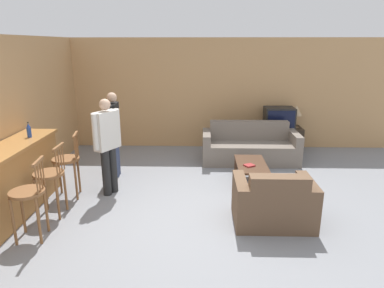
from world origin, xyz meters
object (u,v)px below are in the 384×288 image
(bar_chair_mid, at_px, (50,178))
(person_by_window, at_px, (114,130))
(table_lamp, at_px, (296,111))
(person_by_counter, at_px, (107,142))
(bottle, at_px, (29,130))
(bar_chair_near, at_px, (29,197))
(couch_far, at_px, (250,148))
(book_on_table, at_px, (249,165))
(coffee_table, at_px, (251,166))
(armchair_near, at_px, (274,204))
(bar_chair_far, at_px, (67,163))
(tv, at_px, (279,117))
(tv_unit, at_px, (278,139))

(bar_chair_mid, height_order, person_by_window, person_by_window)
(table_lamp, height_order, person_by_counter, person_by_counter)
(bar_chair_mid, bearing_deg, bottle, 132.33)
(bar_chair_near, height_order, couch_far, bar_chair_near)
(couch_far, xyz_separation_m, person_by_window, (-2.69, -0.93, 0.61))
(book_on_table, bearing_deg, bar_chair_mid, -159.51)
(coffee_table, distance_m, table_lamp, 2.48)
(person_by_counter, bearing_deg, bar_chair_mid, -129.17)
(bar_chair_near, xyz_separation_m, table_lamp, (4.38, 3.94, 0.38))
(bottle, bearing_deg, armchair_near, -11.05)
(bar_chair_near, bearing_deg, person_by_counter, 65.70)
(bar_chair_near, distance_m, person_by_window, 2.34)
(bar_chair_far, xyz_separation_m, person_by_window, (0.55, 0.96, 0.33))
(person_by_window, bearing_deg, armchair_near, -33.60)
(book_on_table, bearing_deg, tv, 66.08)
(bar_chair_near, xyz_separation_m, bottle, (-0.52, 1.21, 0.57))
(coffee_table, xyz_separation_m, book_on_table, (-0.06, -0.14, 0.07))
(tv, xyz_separation_m, book_on_table, (-0.96, -2.16, -0.41))
(bar_chair_mid, relative_size, table_lamp, 2.07)
(bar_chair_far, height_order, couch_far, bar_chair_far)
(couch_far, bearing_deg, bar_chair_near, -135.57)
(armchair_near, relative_size, bottle, 4.52)
(armchair_near, height_order, table_lamp, table_lamp)
(couch_far, height_order, table_lamp, table_lamp)
(bottle, bearing_deg, bar_chair_far, 8.48)
(couch_far, relative_size, tv, 3.01)
(bar_chair_mid, height_order, book_on_table, bar_chair_mid)
(armchair_near, xyz_separation_m, person_by_counter, (-2.57, 0.95, 0.61))
(armchair_near, height_order, book_on_table, armchair_near)
(bar_chair_mid, bearing_deg, tv_unit, 39.52)
(person_by_counter, bearing_deg, person_by_window, 96.69)
(tv_unit, bearing_deg, coffee_table, -114.04)
(armchair_near, distance_m, table_lamp, 3.71)
(couch_far, relative_size, bottle, 8.36)
(tv_unit, bearing_deg, table_lamp, 0.00)
(armchair_near, relative_size, tv, 1.63)
(bar_chair_far, relative_size, couch_far, 0.53)
(bar_chair_mid, xyz_separation_m, coffee_table, (3.10, 1.28, -0.26))
(couch_far, height_order, armchair_near, couch_far)
(armchair_near, xyz_separation_m, book_on_table, (-0.17, 1.30, 0.10))
(armchair_near, relative_size, tv_unit, 1.02)
(bar_chair_near, height_order, armchair_near, bar_chair_near)
(bar_chair_far, relative_size, book_on_table, 5.06)
(tv_unit, relative_size, person_by_counter, 0.67)
(bar_chair_mid, bearing_deg, tv, 39.50)
(person_by_counter, bearing_deg, book_on_table, 8.13)
(armchair_near, height_order, bottle, bottle)
(tv_unit, xyz_separation_m, table_lamp, (0.38, 0.00, 0.68))
(bar_chair_mid, distance_m, person_by_window, 1.73)
(tv_unit, bearing_deg, bar_chair_near, -135.44)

